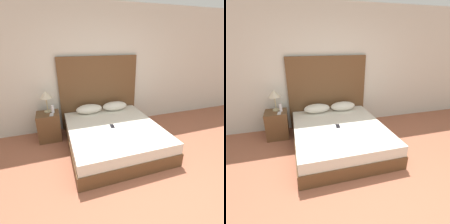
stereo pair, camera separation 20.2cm
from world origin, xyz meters
The scene contains 11 objects.
ground_plane centered at (0.00, 0.00, 0.00)m, with size 16.00×16.00×0.00m, color #9E5B42.
wall_back centered at (0.00, 2.64, 1.35)m, with size 10.00×0.06×2.70m.
bed centered at (-0.13, 1.57, 0.21)m, with size 1.72×1.95×0.43m.
headboard centered at (-0.13, 2.57, 0.82)m, with size 1.80×0.05×1.64m.
pillow_left centered at (-0.43, 2.35, 0.53)m, with size 0.58×0.29×0.20m.
pillow_right centered at (0.18, 2.35, 0.53)m, with size 0.58×0.29×0.20m.
phone_on_bed centered at (-0.16, 1.56, 0.43)m, with size 0.09×0.16×0.01m.
nightstand centered at (-1.31, 2.26, 0.29)m, with size 0.44×0.43×0.58m.
table_lamp centered at (-1.30, 2.34, 0.93)m, with size 0.24×0.24×0.44m.
phone_on_nightstand centered at (-1.23, 2.15, 0.58)m, with size 0.08×0.16×0.01m.
toiletry_bottle centered at (-1.20, 2.26, 0.66)m, with size 0.06×0.06×0.16m.
Camera 1 is at (-1.14, -1.25, 1.93)m, focal length 28.00 mm.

